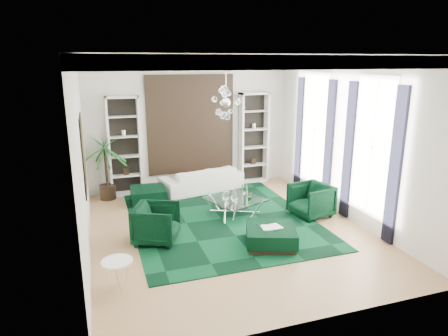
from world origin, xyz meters
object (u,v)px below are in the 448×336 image
object	(u,v)px
sofa	(202,179)
palm	(105,157)
armchair_left	(156,223)
armchair_right	(311,200)
ottoman_side	(148,195)
side_table	(118,275)
coffee_table	(235,207)
ottoman_front	(271,236)

from	to	relation	value
sofa	palm	world-z (taller)	palm
armchair_left	palm	world-z (taller)	palm
armchair_right	ottoman_side	world-z (taller)	armchair_right
sofa	side_table	world-z (taller)	sofa
side_table	coffee_table	bearing A→B (deg)	40.28
coffee_table	ottoman_side	bearing A→B (deg)	140.86
armchair_right	ottoman_side	xyz separation A→B (m)	(-3.66, 2.26, -0.21)
ottoman_front	armchair_right	bearing A→B (deg)	36.17
side_table	palm	distance (m)	4.84
ottoman_side	ottoman_front	bearing A→B (deg)	-59.23
armchair_right	coffee_table	distance (m)	1.88
sofa	coffee_table	xyz separation A→B (m)	(0.29, -2.08, -0.14)
armchair_right	ottoman_side	distance (m)	4.31
armchair_left	sofa	bearing A→B (deg)	-7.49
sofa	armchair_right	size ratio (longest dim) A/B	2.68
sofa	coffee_table	world-z (taller)	sofa
armchair_left	coffee_table	bearing A→B (deg)	-42.66
armchair_left	side_table	world-z (taller)	armchair_left
coffee_table	palm	bearing A→B (deg)	143.32
sofa	coffee_table	bearing A→B (deg)	85.01
palm	armchair_left	bearing A→B (deg)	-74.63
armchair_right	side_table	distance (m)	5.09
armchair_right	coffee_table	size ratio (longest dim) A/B	0.75
sofa	ottoman_side	distance (m)	1.73
sofa	palm	bearing A→B (deg)	-15.43
ottoman_side	ottoman_front	distance (m)	4.00
ottoman_side	side_table	xyz separation A→B (m)	(-1.07, -4.12, 0.05)
coffee_table	ottoman_front	xyz separation A→B (m)	(0.12, -1.87, -0.01)
coffee_table	side_table	xyz separation A→B (m)	(-3.00, -2.55, 0.04)
coffee_table	ottoman_side	world-z (taller)	coffee_table
ottoman_front	palm	distance (m)	5.20
sofa	armchair_left	xyz separation A→B (m)	(-1.81, -3.01, 0.06)
armchair_left	ottoman_side	distance (m)	2.51
ottoman_front	palm	world-z (taller)	palm
coffee_table	palm	size ratio (longest dim) A/B	0.50
coffee_table	side_table	bearing A→B (deg)	-139.72
sofa	side_table	distance (m)	5.37
coffee_table	ottoman_side	distance (m)	2.49
armchair_left	ottoman_side	bearing A→B (deg)	19.68
palm	ottoman_front	bearing A→B (deg)	-52.95
palm	armchair_right	bearing A→B (deg)	-31.64
sofa	ottoman_side	world-z (taller)	sofa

